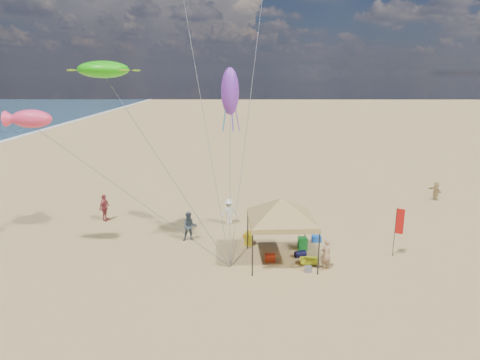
{
  "coord_description": "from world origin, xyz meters",
  "views": [
    {
      "loc": [
        0.11,
        -18.8,
        9.68
      ],
      "look_at": [
        0.0,
        3.0,
        4.0
      ],
      "focal_mm": 30.74,
      "sensor_mm": 36.0,
      "label": 1
    }
  ],
  "objects_px": {
    "cooler_red": "(270,258)",
    "feather_flag": "(399,224)",
    "person_near_c": "(229,212)",
    "person_far_c": "(436,191)",
    "canopy_tent": "(282,200)",
    "person_near_b": "(190,227)",
    "chair_yellow": "(249,239)",
    "beach_cart": "(309,260)",
    "person_near_a": "(326,254)",
    "person_far_a": "(104,208)",
    "chair_green": "(303,244)",
    "cooler_blue": "(316,239)"
  },
  "relations": [
    {
      "from": "cooler_blue",
      "to": "cooler_red",
      "type": "bearing_deg",
      "value": -137.96
    },
    {
      "from": "chair_green",
      "to": "person_far_c",
      "type": "xyz_separation_m",
      "value": [
        11.76,
        9.43,
        0.4
      ]
    },
    {
      "from": "beach_cart",
      "to": "person_near_b",
      "type": "bearing_deg",
      "value": 155.22
    },
    {
      "from": "feather_flag",
      "to": "cooler_blue",
      "type": "distance_m",
      "value": 4.75
    },
    {
      "from": "person_far_c",
      "to": "person_near_c",
      "type": "bearing_deg",
      "value": -87.03
    },
    {
      "from": "person_near_c",
      "to": "person_far_c",
      "type": "height_order",
      "value": "person_near_c"
    },
    {
      "from": "person_far_a",
      "to": "cooler_blue",
      "type": "bearing_deg",
      "value": -90.98
    },
    {
      "from": "cooler_red",
      "to": "person_near_c",
      "type": "bearing_deg",
      "value": 113.02
    },
    {
      "from": "cooler_red",
      "to": "person_far_a",
      "type": "xyz_separation_m",
      "value": [
        -10.75,
        6.17,
        0.73
      ]
    },
    {
      "from": "canopy_tent",
      "to": "person_near_b",
      "type": "bearing_deg",
      "value": 152.59
    },
    {
      "from": "chair_green",
      "to": "chair_yellow",
      "type": "distance_m",
      "value": 3.12
    },
    {
      "from": "feather_flag",
      "to": "chair_green",
      "type": "height_order",
      "value": "feather_flag"
    },
    {
      "from": "feather_flag",
      "to": "chair_yellow",
      "type": "relative_size",
      "value": 3.99
    },
    {
      "from": "beach_cart",
      "to": "cooler_blue",
      "type": "bearing_deg",
      "value": 72.86
    },
    {
      "from": "cooler_blue",
      "to": "person_far_c",
      "type": "height_order",
      "value": "person_far_c"
    },
    {
      "from": "chair_green",
      "to": "beach_cart",
      "type": "distance_m",
      "value": 1.85
    },
    {
      "from": "cooler_red",
      "to": "person_far_c",
      "type": "bearing_deg",
      "value": 38.65
    },
    {
      "from": "chair_yellow",
      "to": "person_near_c",
      "type": "height_order",
      "value": "person_near_c"
    },
    {
      "from": "feather_flag",
      "to": "person_far_a",
      "type": "relative_size",
      "value": 1.51
    },
    {
      "from": "person_near_a",
      "to": "person_far_a",
      "type": "bearing_deg",
      "value": -53.27
    },
    {
      "from": "cooler_red",
      "to": "person_near_b",
      "type": "distance_m",
      "value": 5.39
    },
    {
      "from": "beach_cart",
      "to": "person_near_a",
      "type": "height_order",
      "value": "person_near_a"
    },
    {
      "from": "feather_flag",
      "to": "cooler_red",
      "type": "xyz_separation_m",
      "value": [
        -6.88,
        -0.62,
        -1.69
      ]
    },
    {
      "from": "cooler_blue",
      "to": "canopy_tent",
      "type": "bearing_deg",
      "value": -132.7
    },
    {
      "from": "feather_flag",
      "to": "person_far_c",
      "type": "relative_size",
      "value": 1.85
    },
    {
      "from": "cooler_blue",
      "to": "person_near_b",
      "type": "distance_m",
      "value": 7.55
    },
    {
      "from": "cooler_red",
      "to": "chair_green",
      "type": "bearing_deg",
      "value": 38.26
    },
    {
      "from": "cooler_red",
      "to": "cooler_blue",
      "type": "bearing_deg",
      "value": 42.04
    },
    {
      "from": "beach_cart",
      "to": "canopy_tent",
      "type": "bearing_deg",
      "value": 165.39
    },
    {
      "from": "person_near_a",
      "to": "person_far_a",
      "type": "relative_size",
      "value": 0.9
    },
    {
      "from": "canopy_tent",
      "to": "feather_flag",
      "type": "distance_m",
      "value": 6.53
    },
    {
      "from": "canopy_tent",
      "to": "beach_cart",
      "type": "bearing_deg",
      "value": -14.61
    },
    {
      "from": "chair_yellow",
      "to": "person_near_b",
      "type": "xyz_separation_m",
      "value": [
        -3.49,
        0.51,
        0.54
      ]
    },
    {
      "from": "chair_yellow",
      "to": "beach_cart",
      "type": "bearing_deg",
      "value": -39.16
    },
    {
      "from": "cooler_blue",
      "to": "chair_green",
      "type": "distance_m",
      "value": 1.48
    },
    {
      "from": "feather_flag",
      "to": "beach_cart",
      "type": "bearing_deg",
      "value": -169.13
    },
    {
      "from": "person_far_c",
      "to": "beach_cart",
      "type": "bearing_deg",
      "value": -61.72
    },
    {
      "from": "chair_yellow",
      "to": "cooler_blue",
      "type": "bearing_deg",
      "value": 5.89
    },
    {
      "from": "chair_yellow",
      "to": "person_near_b",
      "type": "distance_m",
      "value": 3.57
    },
    {
      "from": "person_near_c",
      "to": "person_far_c",
      "type": "relative_size",
      "value": 1.14
    },
    {
      "from": "person_near_c",
      "to": "person_near_a",
      "type": "bearing_deg",
      "value": 114.18
    },
    {
      "from": "cooler_red",
      "to": "person_near_a",
      "type": "xyz_separation_m",
      "value": [
        2.75,
        -0.91,
        0.64
      ]
    },
    {
      "from": "feather_flag",
      "to": "beach_cart",
      "type": "distance_m",
      "value": 5.23
    },
    {
      "from": "feather_flag",
      "to": "chair_green",
      "type": "xyz_separation_m",
      "value": [
        -4.94,
        0.91,
        -1.53
      ]
    },
    {
      "from": "cooler_blue",
      "to": "beach_cart",
      "type": "relative_size",
      "value": 0.6
    },
    {
      "from": "canopy_tent",
      "to": "person_near_b",
      "type": "relative_size",
      "value": 3.68
    },
    {
      "from": "canopy_tent",
      "to": "person_far_a",
      "type": "bearing_deg",
      "value": 151.65
    },
    {
      "from": "chair_green",
      "to": "person_far_a",
      "type": "xyz_separation_m",
      "value": [
        -12.69,
        4.63,
        0.57
      ]
    },
    {
      "from": "cooler_red",
      "to": "feather_flag",
      "type": "bearing_deg",
      "value": 5.15
    },
    {
      "from": "cooler_red",
      "to": "person_near_a",
      "type": "relative_size",
      "value": 0.32
    }
  ]
}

